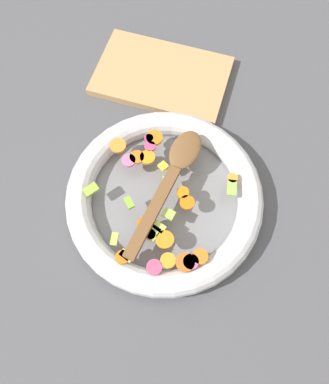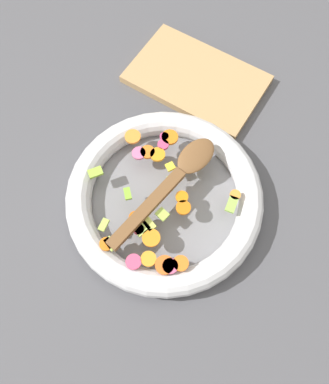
% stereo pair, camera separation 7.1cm
% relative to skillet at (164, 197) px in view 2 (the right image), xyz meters
% --- Properties ---
extents(ground_plane, '(4.00, 4.00, 0.00)m').
position_rel_skillet_xyz_m(ground_plane, '(0.00, 0.00, -0.02)').
color(ground_plane, '#4C4C51').
extents(skillet, '(0.39, 0.39, 0.05)m').
position_rel_skillet_xyz_m(skillet, '(0.00, 0.00, 0.00)').
color(skillet, slate).
rests_on(skillet, ground_plane).
extents(chopped_vegetables, '(0.28, 0.29, 0.01)m').
position_rel_skillet_xyz_m(chopped_vegetables, '(-0.00, -0.02, 0.03)').
color(chopped_vegetables, orange).
rests_on(chopped_vegetables, skillet).
extents(wooden_spoon, '(0.08, 0.29, 0.01)m').
position_rel_skillet_xyz_m(wooden_spoon, '(0.00, 0.03, 0.04)').
color(wooden_spoon, brown).
rests_on(wooden_spoon, chopped_vegetables).
extents(cutting_board, '(0.30, 0.19, 0.02)m').
position_rel_skillet_xyz_m(cutting_board, '(-0.10, 0.29, -0.01)').
color(cutting_board, tan).
rests_on(cutting_board, ground_plane).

